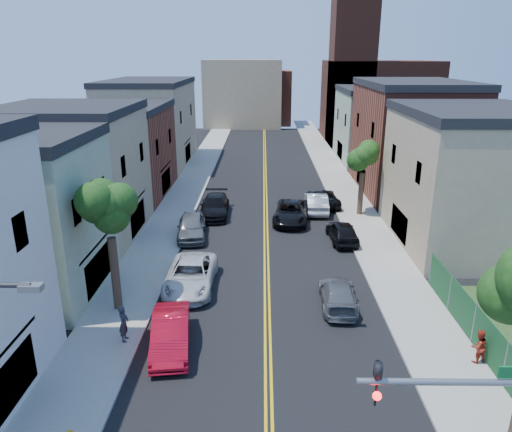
{
  "coord_description": "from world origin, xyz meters",
  "views": [
    {
      "loc": [
        -0.28,
        -8.47,
        12.89
      ],
      "look_at": [
        -0.73,
        23.78,
        2.0
      ],
      "focal_mm": 33.66,
      "sensor_mm": 36.0,
      "label": 1
    }
  ],
  "objects_px": {
    "silver_car_right": "(316,202)",
    "grey_car_left": "(192,227)",
    "red_sedan": "(171,333)",
    "black_car_left": "(214,206)",
    "black_suv_lane": "(291,212)",
    "white_pickup": "(191,275)",
    "dark_car_right_far": "(323,198)",
    "pedestrian_left": "(124,323)",
    "black_car_right": "(342,232)",
    "grey_car_right": "(338,294)",
    "pedestrian_right": "(479,346)"
  },
  "relations": [
    {
      "from": "grey_car_right",
      "to": "black_car_right",
      "type": "relative_size",
      "value": 1.03
    },
    {
      "from": "black_car_right",
      "to": "dark_car_right_far",
      "type": "xyz_separation_m",
      "value": [
        -0.33,
        8.67,
        -0.04
      ]
    },
    {
      "from": "black_car_left",
      "to": "grey_car_right",
      "type": "bearing_deg",
      "value": -63.15
    },
    {
      "from": "white_pickup",
      "to": "pedestrian_left",
      "type": "distance_m",
      "value": 6.11
    },
    {
      "from": "white_pickup",
      "to": "silver_car_right",
      "type": "height_order",
      "value": "silver_car_right"
    },
    {
      "from": "grey_car_right",
      "to": "black_car_right",
      "type": "distance_m",
      "value": 9.56
    },
    {
      "from": "black_car_right",
      "to": "grey_car_left",
      "type": "bearing_deg",
      "value": -6.76
    },
    {
      "from": "grey_car_right",
      "to": "dark_car_right_far",
      "type": "relative_size",
      "value": 0.88
    },
    {
      "from": "black_car_right",
      "to": "dark_car_right_far",
      "type": "bearing_deg",
      "value": -91.18
    },
    {
      "from": "black_car_left",
      "to": "silver_car_right",
      "type": "distance_m",
      "value": 8.73
    },
    {
      "from": "grey_car_left",
      "to": "black_car_right",
      "type": "height_order",
      "value": "grey_car_left"
    },
    {
      "from": "red_sedan",
      "to": "black_suv_lane",
      "type": "xyz_separation_m",
      "value": [
        6.53,
        17.78,
        0.01
      ]
    },
    {
      "from": "grey_car_right",
      "to": "pedestrian_right",
      "type": "relative_size",
      "value": 2.97
    },
    {
      "from": "white_pickup",
      "to": "pedestrian_left",
      "type": "bearing_deg",
      "value": -111.57
    },
    {
      "from": "red_sedan",
      "to": "black_car_right",
      "type": "height_order",
      "value": "red_sedan"
    },
    {
      "from": "black_car_left",
      "to": "black_suv_lane",
      "type": "bearing_deg",
      "value": -14.42
    },
    {
      "from": "white_pickup",
      "to": "black_car_right",
      "type": "xyz_separation_m",
      "value": [
        9.9,
        7.45,
        -0.04
      ]
    },
    {
      "from": "grey_car_left",
      "to": "dark_car_right_far",
      "type": "bearing_deg",
      "value": 31.08
    },
    {
      "from": "black_suv_lane",
      "to": "white_pickup",
      "type": "bearing_deg",
      "value": -111.13
    },
    {
      "from": "red_sedan",
      "to": "black_car_left",
      "type": "distance_m",
      "value": 19.28
    },
    {
      "from": "dark_car_right_far",
      "to": "black_suv_lane",
      "type": "bearing_deg",
      "value": 51.25
    },
    {
      "from": "grey_car_right",
      "to": "pedestrian_right",
      "type": "bearing_deg",
      "value": 138.51
    },
    {
      "from": "silver_car_right",
      "to": "pedestrian_left",
      "type": "xyz_separation_m",
      "value": [
        -11.04,
        -20.06,
        0.22
      ]
    },
    {
      "from": "white_pickup",
      "to": "black_car_right",
      "type": "relative_size",
      "value": 1.29
    },
    {
      "from": "white_pickup",
      "to": "grey_car_left",
      "type": "distance_m",
      "value": 8.18
    },
    {
      "from": "white_pickup",
      "to": "black_car_left",
      "type": "distance_m",
      "value": 13.25
    },
    {
      "from": "black_suv_lane",
      "to": "pedestrian_left",
      "type": "bearing_deg",
      "value": -109.05
    },
    {
      "from": "silver_car_right",
      "to": "grey_car_left",
      "type": "bearing_deg",
      "value": 33.63
    },
    {
      "from": "white_pickup",
      "to": "black_car_left",
      "type": "xyz_separation_m",
      "value": [
        0.09,
        13.25,
        0.03
      ]
    },
    {
      "from": "dark_car_right_far",
      "to": "pedestrian_left",
      "type": "xyz_separation_m",
      "value": [
        -11.87,
        -21.78,
        0.32
      ]
    },
    {
      "from": "grey_car_left",
      "to": "black_car_left",
      "type": "bearing_deg",
      "value": 71.08
    },
    {
      "from": "grey_car_left",
      "to": "black_car_left",
      "type": "xyz_separation_m",
      "value": [
        1.19,
        5.14,
        -0.03
      ]
    },
    {
      "from": "black_car_left",
      "to": "grey_car_right",
      "type": "relative_size",
      "value": 1.24
    },
    {
      "from": "silver_car_right",
      "to": "dark_car_right_far",
      "type": "distance_m",
      "value": 1.91
    },
    {
      "from": "pedestrian_left",
      "to": "pedestrian_right",
      "type": "height_order",
      "value": "pedestrian_left"
    },
    {
      "from": "white_pickup",
      "to": "grey_car_left",
      "type": "bearing_deg",
      "value": 98.36
    },
    {
      "from": "black_suv_lane",
      "to": "silver_car_right",
      "type": "bearing_deg",
      "value": 57.13
    },
    {
      "from": "dark_car_right_far",
      "to": "pedestrian_left",
      "type": "bearing_deg",
      "value": 57.96
    },
    {
      "from": "white_pickup",
      "to": "dark_car_right_far",
      "type": "xyz_separation_m",
      "value": [
        9.57,
        16.12,
        -0.08
      ]
    },
    {
      "from": "silver_car_right",
      "to": "pedestrian_right",
      "type": "height_order",
      "value": "pedestrian_right"
    },
    {
      "from": "red_sedan",
      "to": "black_car_left",
      "type": "height_order",
      "value": "black_car_left"
    },
    {
      "from": "red_sedan",
      "to": "pedestrian_left",
      "type": "distance_m",
      "value": 2.29
    },
    {
      "from": "black_suv_lane",
      "to": "pedestrian_left",
      "type": "relative_size",
      "value": 3.22
    },
    {
      "from": "red_sedan",
      "to": "pedestrian_right",
      "type": "bearing_deg",
      "value": -12.06
    },
    {
      "from": "black_car_left",
      "to": "pedestrian_left",
      "type": "distance_m",
      "value": 19.06
    },
    {
      "from": "white_pickup",
      "to": "dark_car_right_far",
      "type": "relative_size",
      "value": 1.11
    },
    {
      "from": "white_pickup",
      "to": "silver_car_right",
      "type": "bearing_deg",
      "value": 59.34
    },
    {
      "from": "black_suv_lane",
      "to": "red_sedan",
      "type": "bearing_deg",
      "value": -102.46
    },
    {
      "from": "black_car_right",
      "to": "white_pickup",
      "type": "bearing_deg",
      "value": 33.62
    },
    {
      "from": "dark_car_right_far",
      "to": "pedestrian_left",
      "type": "height_order",
      "value": "pedestrian_left"
    }
  ]
}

